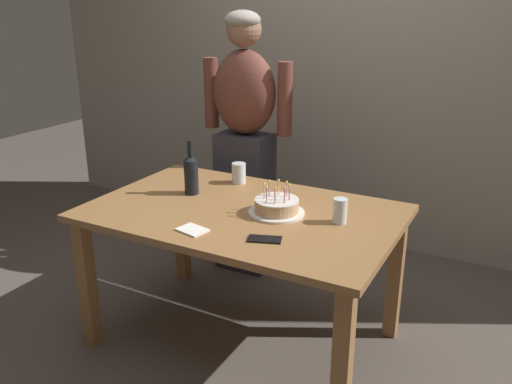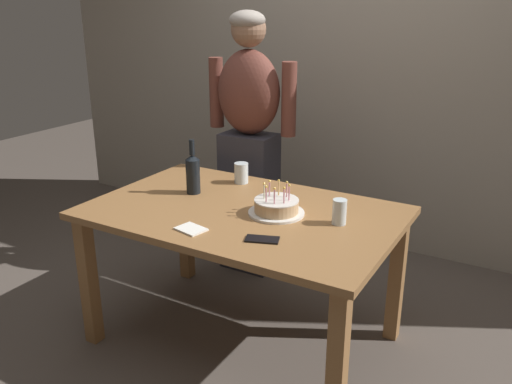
% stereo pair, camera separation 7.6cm
% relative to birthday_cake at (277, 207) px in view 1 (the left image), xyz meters
% --- Properties ---
extents(ground_plane, '(10.00, 10.00, 0.00)m').
position_rel_birthday_cake_xyz_m(ground_plane, '(-0.17, -0.03, -0.78)').
color(ground_plane, '#564C44').
extents(back_wall, '(5.20, 0.10, 2.60)m').
position_rel_birthday_cake_xyz_m(back_wall, '(-0.17, 1.52, 0.52)').
color(back_wall, '#9E9384').
rests_on(back_wall, ground_plane).
extents(dining_table, '(1.50, 0.96, 0.74)m').
position_rel_birthday_cake_xyz_m(dining_table, '(-0.17, -0.03, -0.13)').
color(dining_table, olive).
rests_on(dining_table, ground_plane).
extents(birthday_cake, '(0.27, 0.27, 0.16)m').
position_rel_birthday_cake_xyz_m(birthday_cake, '(0.00, 0.00, 0.00)').
color(birthday_cake, white).
rests_on(birthday_cake, dining_table).
extents(water_glass_near, '(0.08, 0.08, 0.11)m').
position_rel_birthday_cake_xyz_m(water_glass_near, '(-0.39, 0.32, 0.02)').
color(water_glass_near, silver).
rests_on(water_glass_near, dining_table).
extents(water_glass_far, '(0.07, 0.07, 0.12)m').
position_rel_birthday_cake_xyz_m(water_glass_far, '(0.31, 0.04, 0.02)').
color(water_glass_far, silver).
rests_on(water_glass_far, dining_table).
extents(wine_bottle, '(0.07, 0.07, 0.29)m').
position_rel_birthday_cake_xyz_m(wine_bottle, '(-0.52, 0.05, 0.08)').
color(wine_bottle, black).
rests_on(wine_bottle, dining_table).
extents(cell_phone, '(0.16, 0.12, 0.01)m').
position_rel_birthday_cake_xyz_m(cell_phone, '(0.09, -0.30, -0.03)').
color(cell_phone, black).
rests_on(cell_phone, dining_table).
extents(napkin_stack, '(0.15, 0.12, 0.01)m').
position_rel_birthday_cake_xyz_m(napkin_stack, '(-0.24, -0.36, -0.03)').
color(napkin_stack, white).
rests_on(napkin_stack, dining_table).
extents(person_man_bearded, '(0.61, 0.27, 1.66)m').
position_rel_birthday_cake_xyz_m(person_man_bearded, '(-0.57, 0.71, 0.10)').
color(person_man_bearded, '#33333D').
rests_on(person_man_bearded, ground_plane).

